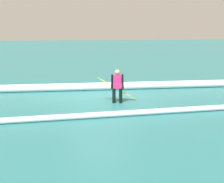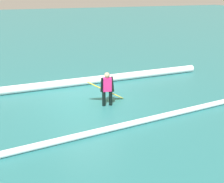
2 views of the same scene
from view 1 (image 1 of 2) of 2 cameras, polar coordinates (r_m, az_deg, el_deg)
ground_plane at (r=13.36m, az=-2.14°, el=-1.58°), size 129.01×129.01×0.00m
surfer at (r=12.69m, az=1.00°, el=1.30°), size 0.51×0.28×1.40m
surfboard at (r=13.10m, az=0.98°, el=0.50°), size 1.77×0.42×1.09m
wave_crest_foreground at (r=15.40m, az=-7.72°, el=0.81°), size 16.33×0.59×0.37m
wave_crest_midground at (r=11.05m, az=4.90°, el=-3.92°), size 14.01×1.23×0.21m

